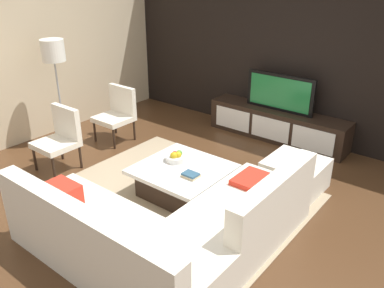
# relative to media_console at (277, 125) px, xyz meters

# --- Properties ---
(ground_plane) EXTENTS (14.00, 14.00, 0.00)m
(ground_plane) POSITION_rel_media_console_xyz_m (0.00, -2.40, -0.25)
(ground_plane) COLOR #4C301C
(feature_wall_back) EXTENTS (6.40, 0.12, 2.80)m
(feature_wall_back) POSITION_rel_media_console_xyz_m (0.00, 0.30, 1.15)
(feature_wall_back) COLOR black
(feature_wall_back) RESTS_ON ground
(side_wall_left) EXTENTS (0.12, 5.20, 2.80)m
(side_wall_left) POSITION_rel_media_console_xyz_m (-3.20, -2.20, 1.15)
(side_wall_left) COLOR beige
(side_wall_left) RESTS_ON ground
(area_rug) EXTENTS (2.99, 2.45, 0.01)m
(area_rug) POSITION_rel_media_console_xyz_m (-0.10, -2.40, -0.24)
(area_rug) COLOR tan
(area_rug) RESTS_ON ground
(media_console) EXTENTS (2.32, 0.48, 0.50)m
(media_console) POSITION_rel_media_console_xyz_m (0.00, 0.00, 0.00)
(media_console) COLOR black
(media_console) RESTS_ON ground
(television) EXTENTS (1.14, 0.06, 0.59)m
(television) POSITION_rel_media_console_xyz_m (0.00, 0.00, 0.54)
(television) COLOR black
(television) RESTS_ON media_console
(sectional_couch) EXTENTS (2.30, 2.34, 0.81)m
(sectional_couch) POSITION_rel_media_console_xyz_m (0.50, -3.26, 0.03)
(sectional_couch) COLOR silver
(sectional_couch) RESTS_ON ground
(coffee_table) EXTENTS (1.06, 1.03, 0.38)m
(coffee_table) POSITION_rel_media_console_xyz_m (-0.10, -2.30, -0.05)
(coffee_table) COLOR black
(coffee_table) RESTS_ON ground
(accent_chair_near) EXTENTS (0.53, 0.52, 0.87)m
(accent_chair_near) POSITION_rel_media_console_xyz_m (-1.91, -2.76, 0.24)
(accent_chair_near) COLOR black
(accent_chair_near) RESTS_ON ground
(floor_lamp) EXTENTS (0.34, 0.34, 1.65)m
(floor_lamp) POSITION_rel_media_console_xyz_m (-2.60, -2.25, 1.15)
(floor_lamp) COLOR #A5A5AA
(floor_lamp) RESTS_ON ground
(ottoman) EXTENTS (0.70, 0.70, 0.40)m
(ottoman) POSITION_rel_media_console_xyz_m (0.93, -1.30, -0.05)
(ottoman) COLOR silver
(ottoman) RESTS_ON ground
(fruit_bowl) EXTENTS (0.28, 0.28, 0.14)m
(fruit_bowl) POSITION_rel_media_console_xyz_m (-0.28, -2.20, 0.18)
(fruit_bowl) COLOR silver
(fruit_bowl) RESTS_ON coffee_table
(accent_chair_far) EXTENTS (0.54, 0.52, 0.87)m
(accent_chair_far) POSITION_rel_media_console_xyz_m (-2.03, -1.60, 0.24)
(accent_chair_far) COLOR black
(accent_chair_far) RESTS_ON ground
(book_stack) EXTENTS (0.19, 0.16, 0.05)m
(book_stack) POSITION_rel_media_console_xyz_m (0.13, -2.42, 0.15)
(book_stack) COLOR #CCB78C
(book_stack) RESTS_ON coffee_table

